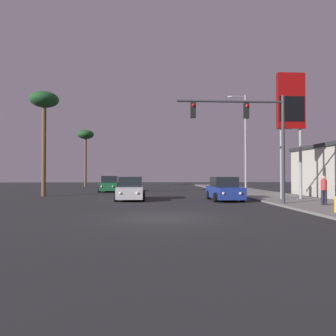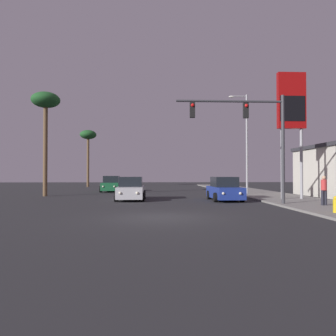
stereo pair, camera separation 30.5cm
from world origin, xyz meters
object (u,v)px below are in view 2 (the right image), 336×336
object	(u,v)px
palm_tree_near	(46,106)
car_green	(111,184)
street_lamp	(245,138)
traffic_light_mast	(253,127)
palm_tree_far	(88,138)
gas_station_sign	(291,108)
car_silver	(131,189)
car_blue	(225,190)
fire_hydrant	(336,205)
pedestrian_on_sidewalk	(324,189)

from	to	relation	value
palm_tree_near	car_green	bearing A→B (deg)	55.35
street_lamp	palm_tree_near	distance (m)	17.79
car_green	traffic_light_mast	xyz separation A→B (m)	(10.41, -15.85, 3.92)
street_lamp	palm_tree_far	distance (m)	26.11
street_lamp	gas_station_sign	bearing A→B (deg)	-77.42
car_silver	car_green	bearing A→B (deg)	-76.07
car_green	car_silver	distance (m)	11.62
gas_station_sign	palm_tree_far	bearing A→B (deg)	127.33
palm_tree_near	palm_tree_far	world-z (taller)	palm_tree_near
traffic_light_mast	car_blue	bearing A→B (deg)	103.00
fire_hydrant	pedestrian_on_sidewalk	distance (m)	3.73
street_lamp	gas_station_sign	xyz separation A→B (m)	(1.46, -6.56, 1.50)
car_silver	palm_tree_near	distance (m)	11.19
car_green	car_silver	xyz separation A→B (m)	(2.84, -11.27, 0.00)
palm_tree_far	pedestrian_on_sidewalk	bearing A→B (deg)	-57.55
palm_tree_far	car_green	bearing A→B (deg)	-68.84
car_blue	traffic_light_mast	bearing A→B (deg)	100.80
car_blue	street_lamp	world-z (taller)	street_lamp
traffic_light_mast	street_lamp	world-z (taller)	street_lamp
street_lamp	palm_tree_far	xyz separation A→B (m)	(-17.93, 18.87, 2.08)
car_silver	palm_tree_near	world-z (taller)	palm_tree_near
street_lamp	palm_tree_near	bearing A→B (deg)	-176.31
street_lamp	fire_hydrant	world-z (taller)	street_lamp
fire_hydrant	palm_tree_far	bearing A→B (deg)	118.01
pedestrian_on_sidewalk	car_blue	bearing A→B (deg)	132.41
gas_station_sign	palm_tree_far	distance (m)	31.98
car_silver	fire_hydrant	world-z (taller)	car_silver
car_blue	street_lamp	distance (m)	8.35
car_green	pedestrian_on_sidewalk	distance (m)	22.09
palm_tree_near	palm_tree_far	distance (m)	20.01
car_silver	pedestrian_on_sidewalk	distance (m)	12.63
car_silver	palm_tree_far	world-z (taller)	palm_tree_far
car_green	pedestrian_on_sidewalk	bearing A→B (deg)	128.25
car_green	car_blue	size ratio (longest dim) A/B	1.00
street_lamp	gas_station_sign	size ratio (longest dim) A/B	1.00
pedestrian_on_sidewalk	car_silver	bearing A→B (deg)	152.95
pedestrian_on_sidewalk	palm_tree_far	distance (m)	36.28
traffic_light_mast	palm_tree_near	xyz separation A→B (m)	(-15.14, 9.01, 3.02)
traffic_light_mast	pedestrian_on_sidewalk	xyz separation A→B (m)	(3.68, -1.16, -3.65)
car_silver	car_blue	xyz separation A→B (m)	(6.68, -0.75, 0.00)
street_lamp	fire_hydrant	distance (m)	15.47
car_blue	gas_station_sign	xyz separation A→B (m)	(4.77, -0.25, 5.86)
car_blue	fire_hydrant	size ratio (longest dim) A/B	5.71
car_silver	traffic_light_mast	distance (m)	9.68
traffic_light_mast	palm_tree_far	size ratio (longest dim) A/B	0.78
car_silver	palm_tree_far	size ratio (longest dim) A/B	0.52
gas_station_sign	fire_hydrant	size ratio (longest dim) A/B	11.84
traffic_light_mast	car_silver	bearing A→B (deg)	148.80
car_silver	pedestrian_on_sidewalk	bearing A→B (deg)	152.73
palm_tree_near	pedestrian_on_sidewalk	bearing A→B (deg)	-28.39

